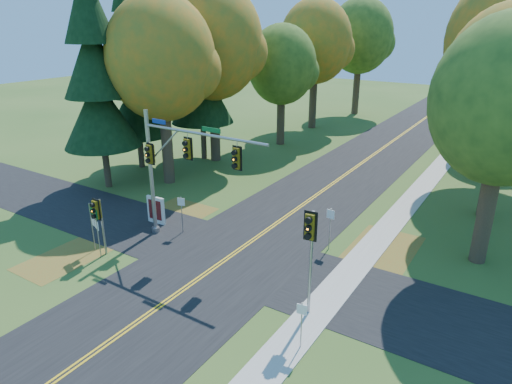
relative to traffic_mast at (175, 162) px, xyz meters
The scene contains 29 objects.
ground 6.32m from the traffic_mast, 28.13° to the right, with size 160.00×160.00×0.00m, color #2F501C.
road_main 6.31m from the traffic_mast, 28.13° to the right, with size 8.00×160.00×0.02m, color black.
road_cross 6.01m from the traffic_mast, ahead, with size 60.00×6.00×0.02m, color black.
centerline_left 6.24m from the traffic_mast, 28.80° to the right, with size 0.10×160.00×0.01m, color gold.
centerline_right 6.36m from the traffic_mast, 27.48° to the right, with size 0.10×160.00×0.01m, color gold.
sidewalk_east 11.07m from the traffic_mast, 11.09° to the right, with size 1.60×160.00×0.06m, color #9E998E.
leaf_patch_w_near 6.01m from the traffic_mast, 144.43° to the left, with size 4.00×6.00×0.00m, color brown.
leaf_patch_e 12.16m from the traffic_mast, 21.44° to the left, with size 3.50×8.00×0.00m, color brown.
leaf_patch_w_far 7.92m from the traffic_mast, 128.46° to the right, with size 3.00×5.00×0.00m, color brown.
tree_w_a 11.58m from the traffic_mast, 135.28° to the left, with size 8.00×8.00×14.15m.
tree_e_a 17.04m from the traffic_mast, 24.33° to the left, with size 7.20×7.20×12.73m.
tree_w_b 17.41m from the traffic_mast, 119.50° to the left, with size 8.60×8.60×15.38m.
tree_e_b 20.37m from the traffic_mast, 43.17° to the left, with size 7.60×7.60×13.33m.
tree_w_c 23.53m from the traffic_mast, 104.77° to the left, with size 6.80×6.80×11.91m.
tree_e_c 26.26m from the traffic_mast, 58.25° to the left, with size 8.80×8.80×15.79m.
tree_w_d 32.32m from the traffic_mast, 101.80° to the left, with size 8.20×8.20×14.56m.
tree_e_d 33.69m from the traffic_mast, 67.44° to the left, with size 7.00×7.00×12.32m.
tree_w_e 42.82m from the traffic_mast, 97.21° to the left, with size 8.40×8.40×14.97m.
pine_a 12.43m from the traffic_mast, 159.49° to the left, with size 5.60×5.60×19.48m.
pine_b 15.73m from the traffic_mast, 143.80° to the left, with size 5.60×5.60×17.31m.
pine_c 17.62m from the traffic_mast, 123.75° to the left, with size 5.60×5.60×20.56m.
traffic_mast is the anchor object (origin of this frame).
east_signal_pole 9.91m from the traffic_mast, 14.92° to the right, with size 0.58×0.67×5.01m.
ped_signal_pole 4.96m from the traffic_mast, 123.33° to the right, with size 0.53×0.61×3.36m.
route_sign_cluster 5.38m from the traffic_mast, 127.64° to the right, with size 1.26×0.53×2.87m.
info_kiosk 5.02m from the traffic_mast, 159.75° to the left, with size 1.30×0.25×1.79m.
reg_sign_e_north 9.18m from the traffic_mast, 25.55° to the left, with size 0.47×0.10×2.49m.
reg_sign_e_south 11.74m from the traffic_mast, 24.02° to the right, with size 0.40×0.09×2.11m.
reg_sign_w 3.41m from the traffic_mast, 123.30° to the left, with size 0.43×0.18×2.34m.
Camera 1 is at (13.07, -16.00, 12.22)m, focal length 32.00 mm.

